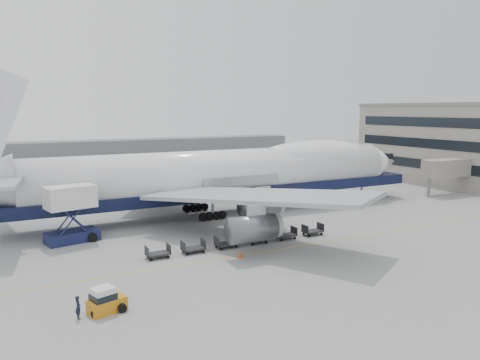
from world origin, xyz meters
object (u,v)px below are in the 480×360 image
baggage_tug (106,301)px  ground_worker (78,307)px  airliner (228,173)px  catering_truck (71,211)px

baggage_tug → ground_worker: size_ratio=1.72×
airliner → ground_worker: bearing=-133.3°
baggage_tug → ground_worker: 1.90m
airliner → baggage_tug: size_ratio=23.37×
catering_truck → baggage_tug: catering_truck is taller
airliner → catering_truck: airliner is taller
catering_truck → ground_worker: 20.53m
baggage_tug → catering_truck: bearing=72.2°
catering_truck → ground_worker: bearing=-109.0°
ground_worker → airliner: bearing=-49.6°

